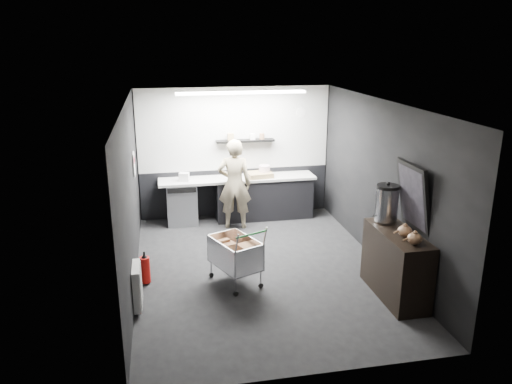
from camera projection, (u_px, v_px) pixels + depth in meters
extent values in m
plane|color=black|center=(261.00, 269.00, 8.19)|extent=(5.50, 5.50, 0.00)
plane|color=white|center=(262.00, 103.00, 7.39)|extent=(5.50, 5.50, 0.00)
plane|color=black|center=(235.00, 153.00, 10.37)|extent=(5.50, 0.00, 5.50)
plane|color=black|center=(315.00, 265.00, 5.21)|extent=(5.50, 0.00, 5.50)
plane|color=black|center=(130.00, 198.00, 7.42)|extent=(0.00, 5.50, 5.50)
plane|color=black|center=(381.00, 184.00, 8.16)|extent=(0.00, 5.50, 5.50)
cube|color=#BABBB6|center=(235.00, 129.00, 10.20)|extent=(3.95, 0.02, 1.70)
cube|color=black|center=(235.00, 192.00, 10.60)|extent=(3.95, 0.02, 1.00)
cube|color=black|center=(245.00, 141.00, 10.21)|extent=(1.20, 0.22, 0.04)
cylinder|color=silver|center=(301.00, 112.00, 10.36)|extent=(0.20, 0.03, 0.20)
cube|color=white|center=(134.00, 164.00, 8.59)|extent=(0.02, 0.30, 0.40)
cube|color=#B61633|center=(134.00, 160.00, 8.57)|extent=(0.02, 0.22, 0.10)
cube|color=silver|center=(137.00, 286.00, 6.89)|extent=(0.10, 0.50, 0.60)
cube|color=white|center=(241.00, 93.00, 9.14)|extent=(2.40, 0.20, 0.04)
cube|color=black|center=(264.00, 198.00, 10.43)|extent=(2.00, 0.56, 0.85)
cube|color=#B6B5B1|center=(238.00, 179.00, 10.20)|extent=(3.20, 0.60, 0.05)
cube|color=#9EA0A5|center=(182.00, 203.00, 10.12)|extent=(0.60, 0.58, 0.85)
cube|color=black|center=(182.00, 191.00, 9.74)|extent=(0.56, 0.02, 0.10)
imported|color=beige|center=(235.00, 184.00, 9.75)|extent=(0.72, 0.54, 1.79)
cube|color=silver|center=(235.00, 265.00, 7.65)|extent=(0.80, 0.95, 0.02)
cube|color=silver|center=(219.00, 254.00, 7.54)|extent=(0.34, 0.75, 0.43)
cube|color=silver|center=(251.00, 251.00, 7.63)|extent=(0.34, 0.75, 0.43)
cube|color=silver|center=(239.00, 264.00, 7.22)|extent=(0.49, 0.23, 0.43)
cube|color=silver|center=(231.00, 243.00, 7.96)|extent=(0.49, 0.23, 0.43)
cylinder|color=silver|center=(224.00, 285.00, 7.30)|extent=(0.02, 0.02, 0.29)
cylinder|color=silver|center=(254.00, 282.00, 7.38)|extent=(0.02, 0.02, 0.29)
cylinder|color=silver|center=(218.00, 264.00, 7.99)|extent=(0.02, 0.02, 0.29)
cylinder|color=silver|center=(246.00, 262.00, 8.07)|extent=(0.02, 0.02, 0.29)
cylinder|color=green|center=(240.00, 236.00, 7.02)|extent=(0.50, 0.24, 0.03)
cube|color=#92613E|center=(227.00, 252.00, 7.66)|extent=(0.32, 0.35, 0.36)
cube|color=#92613E|center=(245.00, 257.00, 7.51)|extent=(0.30, 0.33, 0.33)
cylinder|color=black|center=(224.00, 293.00, 7.34)|extent=(0.08, 0.06, 0.08)
cylinder|color=black|center=(218.00, 271.00, 8.03)|extent=(0.08, 0.06, 0.08)
cylinder|color=black|center=(254.00, 290.00, 7.42)|extent=(0.08, 0.06, 0.08)
cylinder|color=black|center=(246.00, 269.00, 8.11)|extent=(0.08, 0.06, 0.08)
cube|color=black|center=(396.00, 265.00, 7.20)|extent=(0.50, 1.32, 0.99)
cylinder|color=silver|center=(387.00, 204.00, 7.39)|extent=(0.33, 0.33, 0.51)
cylinder|color=black|center=(388.00, 187.00, 7.31)|extent=(0.33, 0.33, 0.04)
sphere|color=black|center=(388.00, 184.00, 7.29)|extent=(0.06, 0.06, 0.06)
ellipsoid|color=brown|center=(405.00, 231.00, 6.87)|extent=(0.20, 0.20, 0.16)
ellipsoid|color=brown|center=(415.00, 239.00, 6.61)|extent=(0.20, 0.20, 0.16)
cube|color=black|center=(414.00, 197.00, 7.00)|extent=(0.22, 0.77, 0.99)
cube|color=black|center=(412.00, 197.00, 6.99)|extent=(0.16, 0.66, 0.85)
cylinder|color=#AA0F0B|center=(145.00, 270.00, 7.64)|extent=(0.15, 0.15, 0.41)
cone|color=black|center=(144.00, 256.00, 7.57)|extent=(0.10, 0.10, 0.06)
cylinder|color=black|center=(144.00, 253.00, 7.56)|extent=(0.03, 0.03, 0.06)
cube|color=#92794D|center=(259.00, 175.00, 10.21)|extent=(0.54, 0.44, 0.10)
cylinder|color=beige|center=(264.00, 171.00, 10.26)|extent=(0.23, 0.23, 0.23)
cube|color=silver|center=(184.00, 177.00, 9.92)|extent=(0.22, 0.19, 0.17)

